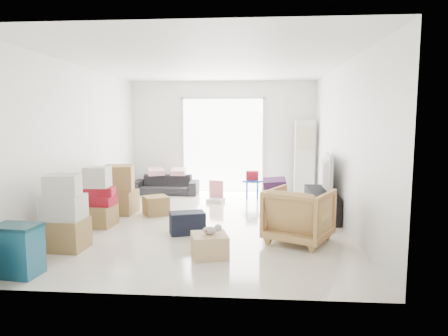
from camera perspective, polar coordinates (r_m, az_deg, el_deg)
room_shell at (r=6.86m, az=-2.17°, el=3.41°), size 4.98×6.48×3.18m
sliding_door at (r=9.82m, az=-0.17°, el=3.85°), size 2.10×0.04×2.33m
ac_tower at (r=9.56m, az=11.40°, el=1.42°), size 0.45×0.30×1.75m
tv_console at (r=7.51m, az=13.69°, el=-5.01°), size 0.44×1.46×0.49m
television at (r=7.45m, az=13.76°, el=-2.61°), size 0.78×1.21×0.15m
sofa at (r=9.65m, az=-8.30°, el=-1.90°), size 1.54×0.46×0.60m
pillow_left at (r=9.62m, az=-9.76°, el=0.24°), size 0.51×0.47×0.13m
pillow_right at (r=9.54m, az=-6.51°, el=0.22°), size 0.36×0.29×0.12m
armchair at (r=5.90m, az=10.68°, el=-6.29°), size 1.11×1.09×0.87m
storage_bins at (r=5.19m, az=-27.47°, el=-10.36°), size 0.55×0.41×0.59m
box_stack_a at (r=5.89m, az=-21.87°, el=-6.40°), size 0.59×0.50×1.03m
box_stack_b at (r=6.97m, az=-17.51°, el=-4.46°), size 0.57×0.53×1.00m
box_stack_c at (r=7.80m, az=-14.78°, el=-3.07°), size 0.66×0.62×0.92m
loose_box at (r=7.60m, az=-9.70°, el=-5.30°), size 0.57×0.57×0.35m
duffel_bag at (r=6.30m, az=-5.26°, el=-7.81°), size 0.61×0.48×0.34m
ottoman at (r=8.07m, az=7.18°, el=-4.32°), size 0.49×0.49×0.41m
blanket at (r=8.02m, az=7.21°, el=-2.40°), size 0.46×0.46×0.14m
kids_table at (r=9.06m, az=4.06°, el=-1.55°), size 0.48×0.48×0.62m
toy_walker at (r=8.65m, az=-1.16°, el=-4.02°), size 0.40×0.37×0.46m
wood_crate at (r=5.27m, az=-2.08°, el=-10.98°), size 0.55×0.55×0.30m
plush_bunny at (r=5.22m, az=-1.77°, el=-8.81°), size 0.25×0.15×0.12m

